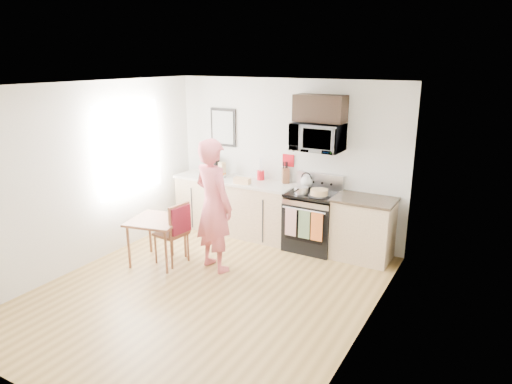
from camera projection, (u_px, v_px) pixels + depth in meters
The scene contains 28 objects.
floor at pixel (206, 291), 5.88m from camera, with size 4.60×4.60×0.00m, color olive.
back_wall at pixel (286, 160), 7.44m from camera, with size 4.00×0.04×2.60m, color silver.
front_wall at pixel (32, 268), 3.60m from camera, with size 4.00×0.04×2.60m, color silver.
left_wall at pixel (88, 175), 6.46m from camera, with size 0.04×4.60×2.60m, color silver.
right_wall at pixel (365, 223), 4.57m from camera, with size 0.04×4.60×2.60m, color silver.
ceiling at pixel (199, 85), 5.15m from camera, with size 4.00×4.60×0.04m, color white.
window at pixel (130, 149), 7.04m from camera, with size 0.06×1.40×1.50m.
cabinet_left at pixel (235, 207), 7.81m from camera, with size 2.10×0.60×0.90m, color tan.
countertop_left at pixel (235, 180), 7.67m from camera, with size 2.14×0.64×0.04m, color beige.
cabinet_right at pixel (363, 230), 6.75m from camera, with size 0.84×0.60×0.90m, color tan.
countertop_right at pixel (365, 200), 6.62m from camera, with size 0.88×0.64×0.04m, color black.
range at pixel (312, 222), 7.11m from camera, with size 0.76×0.70×1.16m.
microwave at pixel (318, 137), 6.83m from camera, with size 0.76×0.51×0.42m, color silver.
upper_cabinet at pixel (320, 108), 6.75m from camera, with size 0.76×0.35×0.40m, color black.
wall_art at pixel (223, 127), 7.86m from camera, with size 0.50×0.04×0.65m.
wall_trivet at pixel (288, 160), 7.40m from camera, with size 0.20×0.02×0.20m, color #A50E18.
person at pixel (213, 205), 6.30m from camera, with size 0.68×0.45×1.88m, color #D73B44.
dining_table at pixel (156, 224), 6.57m from camera, with size 0.74×0.74×0.67m.
chair at pixel (177, 226), 6.50m from camera, with size 0.47×0.43×0.93m.
knife_block at pixel (285, 175), 7.42m from camera, with size 0.11×0.15×0.24m, color brown.
utensil_crock at pixel (261, 171), 7.59m from camera, with size 0.13×0.13×0.38m.
fruit_bowl at pixel (223, 175), 7.80m from camera, with size 0.24×0.24×0.10m.
milk_carton at pixel (222, 169), 7.80m from camera, with size 0.10×0.10×0.25m, color tan.
coffee_maker at pixel (213, 166), 7.99m from camera, with size 0.20×0.25×0.29m.
bread_bag at pixel (242, 181), 7.38m from camera, with size 0.27×0.12×0.10m, color tan.
cake at pixel (319, 193), 6.76m from camera, with size 0.31×0.31×0.10m.
kettle at pixel (306, 181), 7.17m from camera, with size 0.20×0.20×0.25m.
pot at pixel (301, 190), 6.88m from camera, with size 0.21×0.36×0.11m.
Camera 1 is at (3.16, -4.29, 2.89)m, focal length 32.00 mm.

